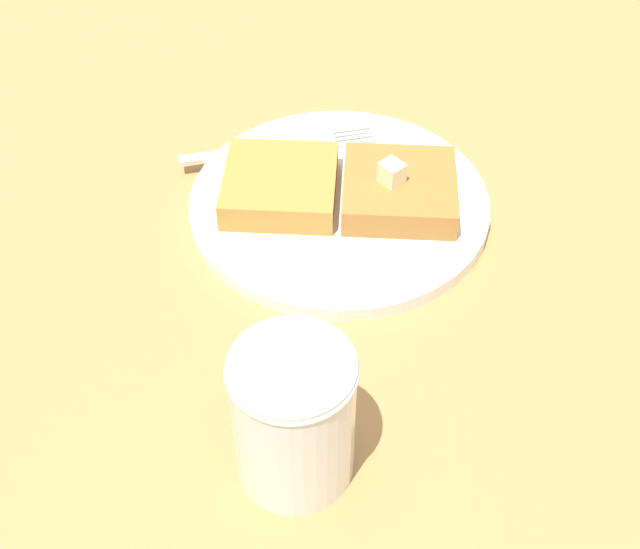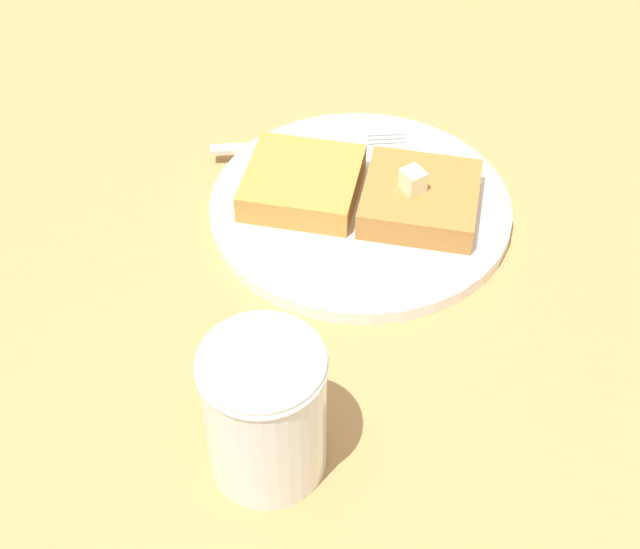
% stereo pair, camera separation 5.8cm
% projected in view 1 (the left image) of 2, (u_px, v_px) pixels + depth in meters
% --- Properties ---
extents(table_surface, '(1.14, 1.14, 0.02)m').
position_uv_depth(table_surface, '(390.00, 190.00, 0.72)').
color(table_surface, '#B0824A').
rests_on(table_surface, ground).
extents(plate, '(0.23, 0.23, 0.01)m').
position_uv_depth(plate, '(339.00, 204.00, 0.68)').
color(plate, silver).
rests_on(plate, table_surface).
extents(toast_slice_left, '(0.10, 0.10, 0.02)m').
position_uv_depth(toast_slice_left, '(399.00, 190.00, 0.67)').
color(toast_slice_left, '#A86F32').
rests_on(toast_slice_left, plate).
extents(toast_slice_middle, '(0.10, 0.10, 0.02)m').
position_uv_depth(toast_slice_middle, '(280.00, 185.00, 0.68)').
color(toast_slice_middle, '#B38338').
rests_on(toast_slice_middle, plate).
extents(butter_pat_primary, '(0.02, 0.02, 0.02)m').
position_uv_depth(butter_pat_primary, '(392.00, 173.00, 0.66)').
color(butter_pat_primary, beige).
rests_on(butter_pat_primary, toast_slice_left).
extents(fork, '(0.15, 0.08, 0.00)m').
position_uv_depth(fork, '(290.00, 146.00, 0.73)').
color(fork, silver).
rests_on(fork, plate).
extents(syrup_jar, '(0.07, 0.07, 0.09)m').
position_uv_depth(syrup_jar, '(294.00, 421.00, 0.50)').
color(syrup_jar, '#341A0B').
rests_on(syrup_jar, table_surface).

